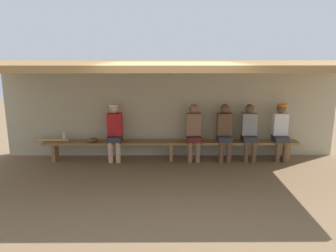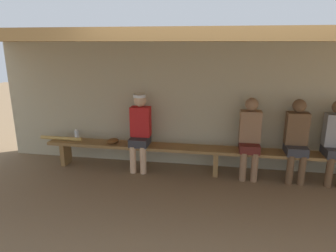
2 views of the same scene
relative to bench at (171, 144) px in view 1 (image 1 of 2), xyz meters
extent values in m
plane|color=brown|center=(0.00, -1.55, -0.39)|extent=(24.00, 24.00, 0.00)
cube|color=#B7AD8C|center=(0.00, 0.45, 0.71)|extent=(8.00, 0.20, 2.20)
cube|color=olive|center=(0.00, -0.85, 1.87)|extent=(8.00, 2.80, 0.12)
cube|color=olive|center=(0.00, 0.00, 0.05)|extent=(6.00, 0.36, 0.05)
cube|color=olive|center=(-2.75, 0.00, -0.18)|extent=(0.08, 0.29, 0.41)
cube|color=olive|center=(0.00, 0.00, -0.18)|extent=(0.08, 0.29, 0.41)
cube|color=olive|center=(2.75, 0.00, -0.18)|extent=(0.08, 0.29, 0.41)
cube|color=#333338|center=(1.26, -0.02, 0.14)|extent=(0.32, 0.40, 0.14)
cylinder|color=brown|center=(1.17, -0.18, -0.15)|extent=(0.11, 0.11, 0.48)
cylinder|color=brown|center=(1.35, -0.18, -0.15)|extent=(0.11, 0.11, 0.48)
cube|color=brown|center=(1.26, 0.06, 0.47)|extent=(0.34, 0.20, 0.52)
sphere|color=brown|center=(1.26, 0.06, 0.84)|extent=(0.21, 0.21, 0.21)
cube|color=#333338|center=(2.57, -0.02, 0.14)|extent=(0.32, 0.40, 0.14)
cylinder|color=brown|center=(2.48, -0.18, -0.15)|extent=(0.11, 0.11, 0.48)
cylinder|color=brown|center=(2.66, -0.18, -0.15)|extent=(0.11, 0.11, 0.48)
cube|color=white|center=(2.57, 0.06, 0.47)|extent=(0.34, 0.20, 0.52)
sphere|color=brown|center=(2.57, 0.06, 0.84)|extent=(0.21, 0.21, 0.21)
cylinder|color=orange|center=(2.57, 0.02, 0.93)|extent=(0.21, 0.21, 0.05)
cube|color=#333338|center=(-1.32, -0.02, 0.14)|extent=(0.32, 0.40, 0.14)
cylinder|color=#DBAD84|center=(-1.41, -0.18, -0.15)|extent=(0.11, 0.11, 0.48)
cylinder|color=#DBAD84|center=(-1.23, -0.18, -0.15)|extent=(0.11, 0.11, 0.48)
cube|color=red|center=(-1.32, 0.06, 0.47)|extent=(0.34, 0.20, 0.52)
sphere|color=#DBAD84|center=(-1.32, 0.06, 0.84)|extent=(0.21, 0.21, 0.21)
cylinder|color=white|center=(-1.32, 0.02, 0.93)|extent=(0.21, 0.21, 0.05)
cube|color=#591E19|center=(0.53, -0.02, 0.14)|extent=(0.32, 0.40, 0.14)
cylinder|color=#8C6647|center=(0.44, -0.18, -0.15)|extent=(0.11, 0.11, 0.48)
cylinder|color=#8C6647|center=(0.62, -0.18, -0.15)|extent=(0.11, 0.11, 0.48)
cube|color=#8C6647|center=(0.53, 0.06, 0.47)|extent=(0.34, 0.20, 0.52)
sphere|color=#8C6647|center=(0.53, 0.06, 0.84)|extent=(0.21, 0.21, 0.21)
cube|color=#333338|center=(1.84, -0.02, 0.14)|extent=(0.32, 0.40, 0.14)
cylinder|color=brown|center=(1.75, -0.18, -0.15)|extent=(0.11, 0.11, 0.48)
cylinder|color=brown|center=(1.93, -0.18, -0.15)|extent=(0.11, 0.11, 0.48)
cube|color=gray|center=(1.84, 0.06, 0.47)|extent=(0.34, 0.20, 0.52)
sphere|color=brown|center=(1.84, 0.06, 0.84)|extent=(0.21, 0.21, 0.21)
cylinder|color=silver|center=(-2.52, 0.03, 0.17)|extent=(0.07, 0.07, 0.19)
cylinder|color=white|center=(-2.52, 0.03, 0.27)|extent=(0.05, 0.05, 0.02)
ellipsoid|color=brown|center=(-1.82, -0.03, 0.12)|extent=(0.27, 0.29, 0.09)
cylinder|color=tan|center=(-2.81, 0.00, 0.11)|extent=(0.80, 0.08, 0.07)
camera|label=1|loc=(-0.13, -7.46, 2.16)|focal=35.08mm
camera|label=2|loc=(-0.01, -4.84, 1.81)|focal=32.11mm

